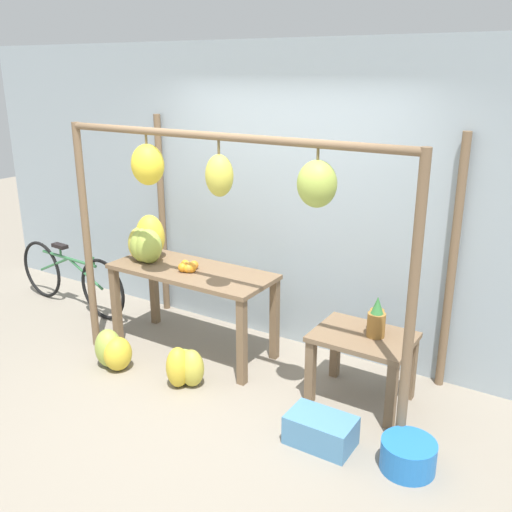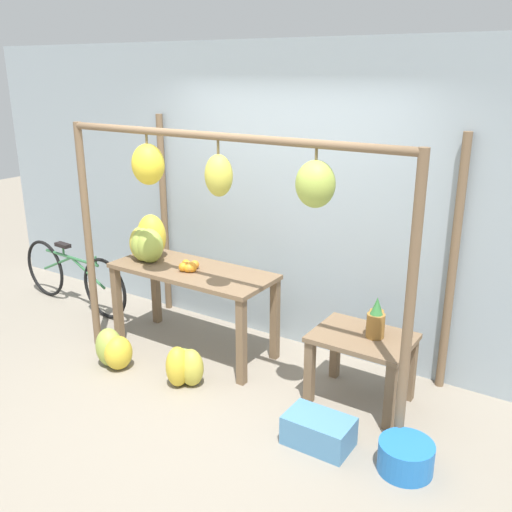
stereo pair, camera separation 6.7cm
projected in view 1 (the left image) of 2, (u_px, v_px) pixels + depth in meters
The scene contains 13 objects.
ground_plane at pixel (197, 409), 4.49m from camera, with size 20.00×20.00×0.00m, color gray.
shop_wall_back at pixel (292, 200), 5.25m from camera, with size 8.00×0.08×2.80m.
stall_awning at pixel (236, 203), 4.44m from camera, with size 3.09×1.20×2.11m.
display_table_main at pixel (192, 283), 5.23m from camera, with size 1.55×0.64×0.81m.
display_table_side at pixel (362, 350), 4.48m from camera, with size 0.76×0.57×0.58m.
banana_pile_on_table at pixel (146, 242), 5.37m from camera, with size 0.41×0.41×0.42m.
orange_pile at pixel (188, 267), 5.13m from camera, with size 0.21×0.20×0.09m.
pineapple_cluster at pixel (376, 320), 4.41m from camera, with size 0.15×0.21×0.30m.
banana_pile_ground_left at pixel (113, 351), 5.06m from camera, with size 0.40×0.29×0.36m.
banana_pile_ground_right at pixel (184, 367), 4.79m from camera, with size 0.38×0.38×0.36m.
fruit_crate_white at pixel (321, 430), 4.05m from camera, with size 0.47×0.30×0.22m.
blue_bucket at pixel (408, 455), 3.79m from camera, with size 0.37×0.37×0.21m.
parked_bicycle at pixel (70, 277), 6.30m from camera, with size 1.73×0.15×0.71m.
Camera 1 is at (2.46, -3.04, 2.56)m, focal length 40.00 mm.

